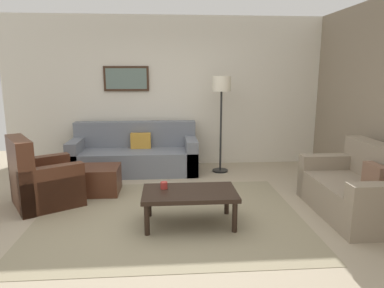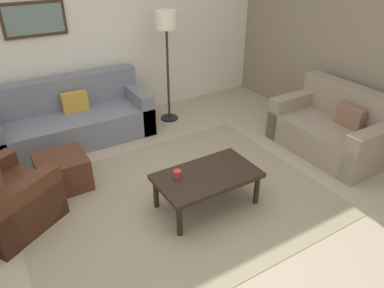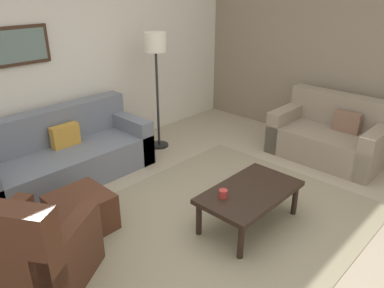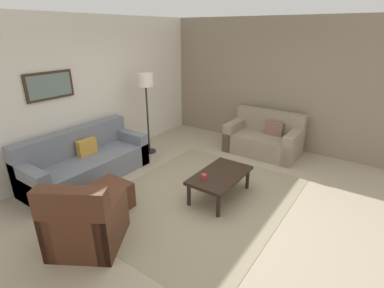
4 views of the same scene
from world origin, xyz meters
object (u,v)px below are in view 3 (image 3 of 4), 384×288
Objects in this scene: couch_main at (61,157)px; framed_artwork at (15,46)px; coffee_table at (250,194)px; lamp_standing at (156,54)px; ottoman at (81,213)px; cup at (223,194)px; couch_loveseat at (331,136)px; armchair_leather at (31,259)px.

couch_main is 1.43m from framed_artwork.
lamp_standing is at bearing 72.05° from coffee_table.
coffee_table is 3.20m from framed_artwork.
couch_main is at bearing 69.87° from ottoman.
framed_artwork is at bearing 104.55° from cup.
cup is at bearing 159.41° from coffee_table.
framed_artwork is (-0.98, 2.75, 1.30)m from coffee_table.
couch_loveseat is 17.61× the size of cup.
armchair_leather is 1.33× the size of framed_artwork.
ottoman is 0.68× the size of framed_artwork.
couch_loveseat is (3.03, -2.21, 0.00)m from couch_main.
lamp_standing is at bearing 28.22° from armchair_leather.
couch_main is 1.30× the size of lamp_standing.
armchair_leather reaches higher than cup.
coffee_table is at bearing -21.11° from armchair_leather.
ottoman is (-0.42, -1.16, -0.10)m from couch_main.
coffee_table is at bearing -70.50° from couch_main.
ottoman is at bearing 136.54° from coffee_table.
framed_artwork is (-1.69, 0.56, 0.25)m from lamp_standing.
cup is (-2.50, -0.02, 0.15)m from couch_loveseat.
cup is (0.95, -1.08, 0.25)m from ottoman.
armchair_leather is 1.00× the size of coffee_table.
armchair_leather reaches higher than ottoman.
coffee_table is at bearing -70.32° from framed_artwork.
framed_artwork is (-0.15, 0.41, 1.36)m from couch_main.
cup is 2.98m from framed_artwork.
coffee_table reaches higher than ottoman.
couch_main is 1.90m from lamp_standing.
coffee_table is at bearing -20.59° from cup.
couch_main is 1.95m from armchair_leather.
lamp_standing reaches higher than couch_main.
couch_loveseat is 1.83× the size of framed_artwork.
ottoman is at bearing 31.37° from armchair_leather.
lamp_standing reaches higher than coffee_table.
lamp_standing is (-1.49, 2.06, 1.11)m from couch_loveseat.
lamp_standing reaches higher than couch_loveseat.
armchair_leather is at bearing 158.79° from cup.
couch_main is 1.23m from ottoman.
coffee_table is 12.80× the size of cup.
couch_loveseat is 2.50m from cup.
lamp_standing is at bearing -18.40° from framed_artwork.
couch_loveseat is 0.88× the size of lamp_standing.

